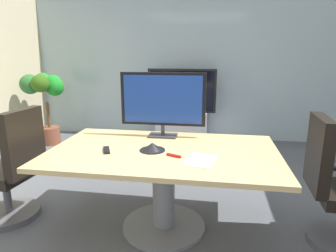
% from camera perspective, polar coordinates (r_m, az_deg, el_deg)
% --- Properties ---
extents(ground_plane, '(7.40, 7.40, 0.00)m').
position_cam_1_polar(ground_plane, '(2.80, -2.75, -20.11)').
color(ground_plane, '#515459').
extents(wall_back_glass_partition, '(5.88, 0.10, 2.66)m').
position_cam_1_polar(wall_back_glass_partition, '(5.49, 4.03, 11.48)').
color(wall_back_glass_partition, '#9EB2B7').
rests_on(wall_back_glass_partition, ground).
extents(conference_table, '(1.96, 1.18, 0.76)m').
position_cam_1_polar(conference_table, '(2.61, -0.87, -8.54)').
color(conference_table, tan).
rests_on(conference_table, ground).
extents(office_chair_left, '(0.61, 0.59, 1.09)m').
position_cam_1_polar(office_chair_left, '(3.16, -28.08, -8.39)').
color(office_chair_left, '#4C4C51').
rests_on(office_chair_left, ground).
extents(tv_monitor, '(0.84, 0.18, 0.64)m').
position_cam_1_polar(tv_monitor, '(2.88, -1.02, 4.91)').
color(tv_monitor, '#333338').
rests_on(tv_monitor, conference_table).
extents(wall_display_unit, '(1.20, 0.36, 1.31)m').
position_cam_1_polar(wall_display_unit, '(5.27, 2.66, 1.65)').
color(wall_display_unit, '#B7BABC').
rests_on(wall_display_unit, ground).
extents(potted_plant, '(0.70, 0.69, 1.24)m').
position_cam_1_polar(potted_plant, '(5.47, -22.85, 5.67)').
color(potted_plant, brown).
rests_on(potted_plant, ground).
extents(conference_phone, '(0.22, 0.22, 0.07)m').
position_cam_1_polar(conference_phone, '(2.52, -3.07, -4.13)').
color(conference_phone, black).
rests_on(conference_phone, conference_table).
extents(remote_control, '(0.11, 0.18, 0.02)m').
position_cam_1_polar(remote_control, '(2.56, -11.91, -4.61)').
color(remote_control, black).
rests_on(remote_control, conference_table).
extents(whiteboard_marker, '(0.13, 0.07, 0.02)m').
position_cam_1_polar(whiteboard_marker, '(2.37, 1.15, -5.79)').
color(whiteboard_marker, red).
rests_on(whiteboard_marker, conference_table).
extents(paper_notepad, '(0.27, 0.34, 0.01)m').
position_cam_1_polar(paper_notepad, '(2.30, 6.37, -6.67)').
color(paper_notepad, white).
rests_on(paper_notepad, conference_table).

